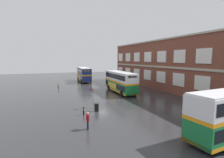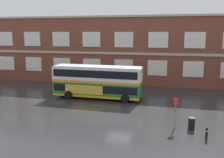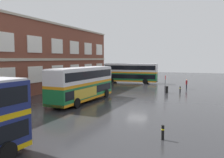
# 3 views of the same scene
# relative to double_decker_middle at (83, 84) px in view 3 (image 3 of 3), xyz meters

# --- Properties ---
(ground_plane) EXTENTS (120.00, 120.00, 0.00)m
(ground_plane) POSITION_rel_double_decker_middle_xyz_m (4.01, -3.54, -2.15)
(ground_plane) COLOR #2B2B2D
(brick_terminal_building) EXTENTS (46.10, 8.19, 10.68)m
(brick_terminal_building) POSITION_rel_double_decker_middle_xyz_m (1.70, 12.43, 3.04)
(brick_terminal_building) COLOR brown
(brick_terminal_building) RESTS_ON ground
(double_decker_middle) EXTENTS (11.06, 3.09, 4.07)m
(double_decker_middle) POSITION_rel_double_decker_middle_xyz_m (0.00, 0.00, 0.00)
(double_decker_middle) COLOR #197038
(double_decker_middle) RESTS_ON ground
(double_decker_far) EXTENTS (3.61, 11.19, 4.07)m
(double_decker_far) POSITION_rel_double_decker_middle_xyz_m (22.46, 1.23, 0.00)
(double_decker_far) COLOR #197038
(double_decker_far) RESTS_ON ground
(waiting_passenger) EXTENTS (0.63, 0.25, 1.70)m
(waiting_passenger) POSITION_rel_double_decker_middle_xyz_m (16.25, -10.52, -1.22)
(waiting_passenger) COLOR black
(waiting_passenger) RESTS_ON ground
(bus_stand_flag) EXTENTS (0.44, 0.10, 2.70)m
(bus_stand_flag) POSITION_rel_double_decker_middle_xyz_m (9.45, -8.12, -0.51)
(bus_stand_flag) COLOR slate
(bus_stand_flag) RESTS_ON ground
(station_litter_bin) EXTENTS (0.60, 0.60, 1.03)m
(station_litter_bin) POSITION_rel_double_decker_middle_xyz_m (10.84, -8.07, -1.63)
(station_litter_bin) COLOR black
(station_litter_bin) RESTS_ON ground
(safety_bollard_west) EXTENTS (0.19, 0.19, 0.95)m
(safety_bollard_west) POSITION_rel_double_decker_middle_xyz_m (-9.43, -11.13, -1.66)
(safety_bollard_west) COLOR black
(safety_bollard_west) RESTS_ON ground
(safety_bollard_east) EXTENTS (0.19, 0.19, 0.95)m
(safety_bollard_east) POSITION_rel_double_decker_middle_xyz_m (11.84, -9.96, -1.66)
(safety_bollard_east) COLOR black
(safety_bollard_east) RESTS_ON ground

